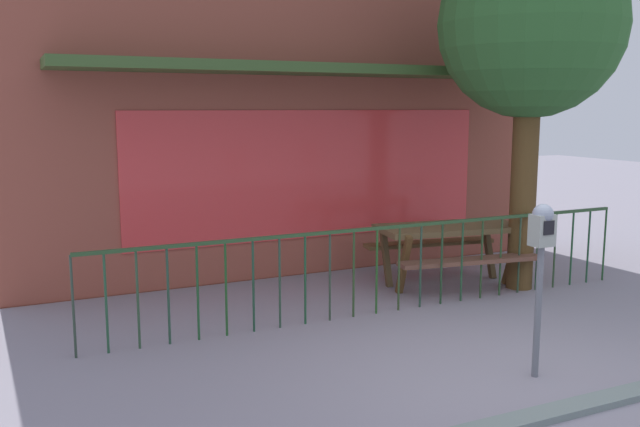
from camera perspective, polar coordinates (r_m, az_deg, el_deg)
name	(u,v)px	position (r m, az deg, el deg)	size (l,w,h in m)	color
ground	(521,382)	(5.98, 16.56, -13.45)	(40.00, 40.00, 0.00)	gray
pub_storefront	(306,53)	(9.24, -1.21, 13.39)	(7.76, 1.39, 5.96)	#612B1D
patio_fence_front	(388,253)	(7.43, 5.76, -3.36)	(6.55, 0.04, 0.97)	#294927
picnic_table_left	(449,238)	(8.67, 10.81, -2.04)	(1.98, 1.61, 0.79)	brown
parking_meter_far	(541,244)	(5.81, 18.14, -2.47)	(0.18, 0.17, 1.47)	slate
street_tree	(531,29)	(8.66, 17.33, 14.62)	(2.20, 2.20, 4.30)	#543B1D
curb_edge	(575,411)	(5.59, 20.68, -15.26)	(10.87, 0.20, 0.11)	gray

